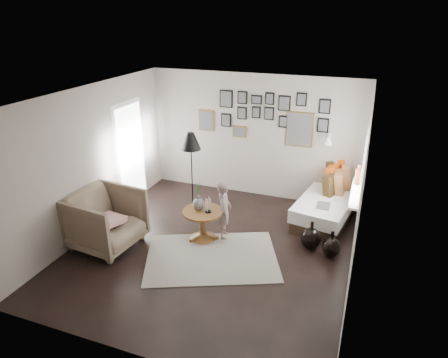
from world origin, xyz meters
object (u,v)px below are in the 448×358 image
(demijohn_large, at_px, (311,238))
(armchair, at_px, (106,220))
(daybed, at_px, (330,199))
(floor_lamp, at_px, (191,144))
(pedestal_table, at_px, (203,226))
(vase, at_px, (199,202))
(magazine_basket, at_px, (110,236))
(child, at_px, (224,210))
(demijohn_small, at_px, (331,247))

(demijohn_large, bearing_deg, armchair, -161.58)
(demijohn_large, bearing_deg, daybed, 84.34)
(floor_lamp, bearing_deg, daybed, 17.15)
(pedestal_table, bearing_deg, daybed, 41.07)
(vase, distance_m, floor_lamp, 1.26)
(vase, bearing_deg, magazine_basket, -149.47)
(child, bearing_deg, daybed, -65.02)
(armchair, relative_size, floor_lamp, 0.66)
(magazine_basket, height_order, demijohn_small, demijohn_small)
(floor_lamp, bearing_deg, demijohn_large, -13.60)
(vase, relative_size, demijohn_small, 1.08)
(armchair, bearing_deg, demijohn_small, -68.92)
(pedestal_table, xyz_separation_m, demijohn_small, (2.18, 0.21, -0.08))
(pedestal_table, relative_size, daybed, 0.32)
(daybed, distance_m, floor_lamp, 2.91)
(floor_lamp, bearing_deg, vase, -59.35)
(armchair, distance_m, demijohn_small, 3.77)
(pedestal_table, relative_size, child, 0.66)
(magazine_basket, relative_size, demijohn_small, 0.81)
(demijohn_small, relative_size, child, 0.44)
(vase, bearing_deg, demijohn_large, 9.15)
(daybed, relative_size, demijohn_small, 4.77)
(pedestal_table, relative_size, demijohn_small, 1.51)
(floor_lamp, height_order, child, floor_lamp)
(daybed, xyz_separation_m, armchair, (-3.42, -2.48, 0.16))
(pedestal_table, relative_size, vase, 1.40)
(floor_lamp, bearing_deg, child, -37.96)
(armchair, height_order, demijohn_large, armchair)
(floor_lamp, distance_m, child, 1.48)
(armchair, xyz_separation_m, demijohn_small, (3.63, 0.97, -0.32))
(floor_lamp, height_order, magazine_basket, floor_lamp)
(demijohn_large, xyz_separation_m, child, (-1.51, -0.14, 0.33))
(pedestal_table, height_order, vase, vase)
(magazine_basket, bearing_deg, daybed, 36.29)
(daybed, xyz_separation_m, child, (-1.64, -1.53, 0.20))
(armchair, bearing_deg, magazine_basket, -78.97)
(daybed, height_order, armchair, daybed)
(floor_lamp, xyz_separation_m, child, (0.94, -0.73, -0.88))
(armchair, relative_size, magazine_basket, 2.89)
(daybed, distance_m, armchair, 4.23)
(armchair, height_order, floor_lamp, floor_lamp)
(demijohn_large, bearing_deg, magazine_basket, -161.41)
(floor_lamp, bearing_deg, armchair, -116.29)
(pedestal_table, bearing_deg, vase, 165.96)
(pedestal_table, xyz_separation_m, magazine_basket, (-1.40, -0.76, -0.07))
(pedestal_table, xyz_separation_m, child, (0.33, 0.19, 0.27))
(pedestal_table, height_order, daybed, daybed)
(armchair, bearing_deg, pedestal_table, -56.06)
(daybed, distance_m, child, 2.26)
(demijohn_small, bearing_deg, magazine_basket, -164.89)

